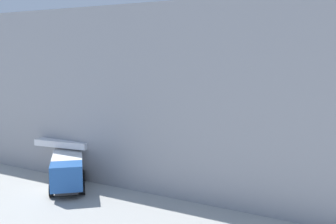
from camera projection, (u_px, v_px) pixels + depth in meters
ground at (67, 110)px, 72.66m from camera, size 240.00×320.00×0.20m
terminal_building at (173, 99)px, 29.22m from camera, size 4.00×68.89×13.45m
airliner_foreground at (129, 109)px, 48.12m from camera, size 34.34×41.20×11.90m
airliner_mid_apron at (37, 85)px, 91.42m from camera, size 29.81×35.97×10.26m
service_truck_fuel at (248, 119)px, 54.45m from camera, size 6.06×4.90×2.56m
service_truck_pushback at (68, 168)px, 30.30m from camera, size 6.47×6.10×2.40m
cargo_container_near at (279, 156)px, 35.85m from camera, size 2.40×2.40×1.91m
cargo_container_mid at (226, 127)px, 50.00m from camera, size 2.18×2.18×2.02m
crew_marshaller at (175, 135)px, 44.61m from camera, size 0.61×0.34×1.76m
crew_loader_left at (66, 150)px, 37.85m from camera, size 0.48×0.48×1.69m
apron_guide_line at (160, 141)px, 46.21m from camera, size 0.30×60.00×0.01m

